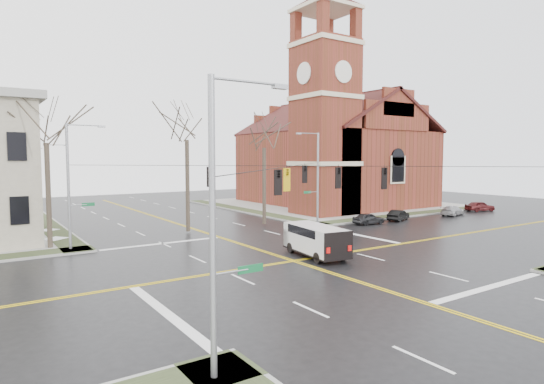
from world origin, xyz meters
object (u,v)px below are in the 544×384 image
streetlight_north_a (48,179)px  parked_car_d (480,206)px  tree_nw_near (187,134)px  streetlight_north_b (27,173)px  church (331,145)px  tree_nw_far (46,136)px  signal_pole_sw (218,219)px  parked_car_b (398,215)px  tree_ne (264,143)px  cargo_van (314,238)px  parked_car_c (453,211)px  parked_car_a (368,219)px  signal_pole_ne (316,175)px  signal_pole_nw (71,182)px

streetlight_north_a → parked_car_d: bearing=-22.6°
parked_car_d → tree_nw_near: bearing=98.8°
streetlight_north_b → church: bearing=-33.2°
tree_nw_far → streetlight_north_b: bearing=86.8°
church → tree_nw_far: bearing=-162.4°
streetlight_north_a → streetlight_north_b: 20.00m
signal_pole_sw → parked_car_d: 51.14m
tree_nw_far → streetlight_north_a: bearing=82.5°
parked_car_d → tree_nw_near: size_ratio=0.31×
signal_pole_sw → parked_car_b: bearing=32.7°
streetlight_north_a → tree_nw_near: (9.33, -13.99, 4.32)m
tree_ne → church: bearing=30.8°
streetlight_north_b → cargo_van: 49.36m
streetlight_north_b → tree_nw_far: 35.36m
signal_pole_sw → parked_car_d: (46.73, 20.34, -4.31)m
signal_pole_sw → parked_car_c: 45.13m
parked_car_b → tree_nw_far: (-33.02, 4.06, 7.71)m
parked_car_a → tree_nw_far: 29.77m
signal_pole_ne → signal_pole_nw: 22.64m
streetlight_north_b → tree_nw_near: bearing=-74.6°
church → parked_car_c: 18.80m
signal_pole_nw → parked_car_a: (27.14, -2.76, -4.37)m
church → signal_pole_sw: bearing=-134.8°
signal_pole_nw → tree_nw_far: size_ratio=0.79×
streetlight_north_a → signal_pole_nw: bearing=-92.3°
tree_nw_near → parked_car_c: bearing=-10.8°
parked_car_c → parked_car_d: bearing=-97.1°
parked_car_d → signal_pole_sw: bearing=130.4°
parked_car_b → parked_car_a: bearing=71.2°
tree_nw_far → tree_nw_near: size_ratio=0.94×
signal_pole_ne → cargo_van: size_ratio=1.56×
tree_ne → parked_car_b: bearing=-21.0°
streetlight_north_a → cargo_van: (12.69, -27.60, -3.22)m
cargo_van → signal_pole_nw: bearing=148.1°
signal_pole_sw → tree_ne: (18.12, 25.56, 3.21)m
parked_car_b → tree_nw_near: bearing=56.6°
parked_car_a → tree_nw_far: tree_nw_far is taller
signal_pole_sw → parked_car_a: bearing=36.7°
cargo_van → tree_nw_far: size_ratio=0.50×
signal_pole_nw → streetlight_north_a: size_ratio=1.12×
signal_pole_nw → signal_pole_ne: bearing=0.0°
streetlight_north_a → tree_nw_far: tree_nw_far is taller
signal_pole_ne → parked_car_d: size_ratio=2.40×
tree_nw_near → streetlight_north_b: bearing=105.4°
streetlight_north_b → parked_car_c: size_ratio=2.06×
streetlight_north_b → tree_ne: size_ratio=0.71×
signal_pole_nw → parked_car_d: 47.00m
streetlight_north_a → parked_car_d: size_ratio=2.13×
cargo_van → parked_car_b: (18.35, 8.43, -0.67)m
cargo_van → tree_nw_near: (-3.35, 13.61, 7.54)m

